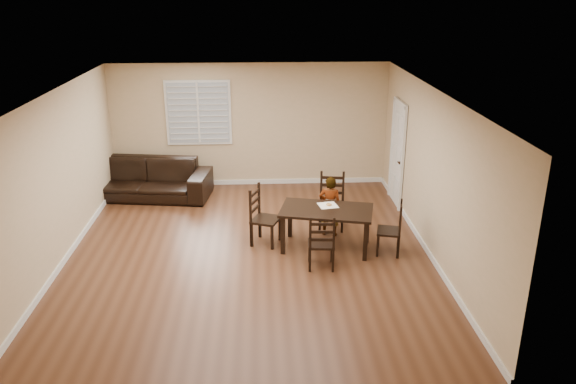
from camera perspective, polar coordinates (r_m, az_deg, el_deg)
The scene contains 11 objects.
ground at distance 9.51m, azimuth -3.95°, elevation -6.21°, with size 7.00×7.00×0.00m, color #56311D.
room at distance 9.02m, azimuth -3.99°, elevation 4.63°, with size 6.04×7.04×2.72m.
dining_table at distance 9.44m, azimuth 3.94°, elevation -2.25°, with size 1.68×1.18×0.71m.
chair_near at distance 10.40m, azimuth 4.46°, elevation -0.98°, with size 0.53×0.50×1.04m.
chair_far at distance 8.79m, azimuth 3.43°, elevation -5.48°, with size 0.44×0.42×0.93m.
chair_left at distance 9.69m, azimuth -2.97°, elevation -2.60°, with size 0.57×0.59×1.03m.
chair_right at distance 9.48m, azimuth 10.89°, elevation -3.86°, with size 0.47×0.49×0.92m.
child at distance 9.97m, azimuth 4.28°, elevation -1.44°, with size 0.40×0.26×1.10m, color gray.
napkin at distance 9.56m, azimuth 4.06°, elevation -1.36°, with size 0.31×0.31×0.00m, color silver.
donut at distance 9.55m, azimuth 4.18°, elevation -1.25°, with size 0.10×0.10×0.03m.
sofa at distance 12.19m, azimuth -14.39°, elevation 1.31°, with size 2.73×1.07×0.80m, color black.
Camera 1 is at (0.22, -8.50, 4.25)m, focal length 35.00 mm.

